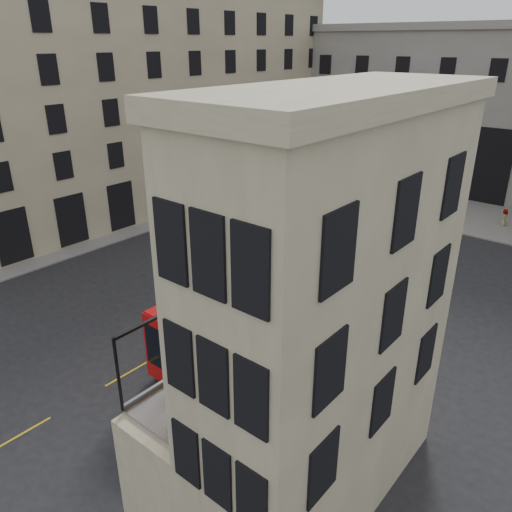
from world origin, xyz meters
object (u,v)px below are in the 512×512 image
Objects in this scene: car_a at (293,222)px; cafe_chair_c at (284,348)px; traffic_light_near at (282,264)px; street_lamp_b at (371,185)px; bicycle at (290,264)px; pedestrian_b at (355,188)px; bus_near at (231,312)px; car_b at (374,248)px; street_lamp_a at (185,200)px; cafe_table_far at (269,316)px; cyclist at (276,250)px; cafe_table_near at (187,367)px; cafe_table_mid at (237,340)px; pedestrian_a at (251,188)px; traffic_light_far at (267,182)px; cafe_chair_b at (265,362)px; pedestrian_e at (220,196)px; cafe_chair_d at (328,322)px; bus_far at (327,193)px; pedestrian_d at (504,218)px; pedestrian_c at (366,203)px; car_c at (216,205)px; cafe_chair_a at (226,399)px.

cafe_chair_c is at bearing -59.84° from car_a.
traffic_light_near is 0.71× the size of street_lamp_b.
bicycle is 22.01m from pedestrian_b.
bus_near is 17.00m from car_b.
cafe_table_far reaches higher than street_lamp_a.
cafe_table_far is at bearing -70.02° from street_lamp_b.
cyclist is 2.29× the size of cafe_chair_c.
bus_near is 13.18× the size of cafe_table_near.
cafe_table_mid is at bearing -60.99° from traffic_light_near.
traffic_light_far is at bearing -6.86° from pedestrian_a.
bus_near is at bearing 141.51° from cafe_chair_b.
cafe_chair_d is (26.45, -20.82, 4.06)m from pedestrian_e.
bicycle is at bearing 108.80° from bus_near.
bus_far is 29.71m from cafe_chair_c.
street_lamp_a is at bearing -162.03° from car_b.
car_b is 6.88× the size of cafe_table_mid.
bicycle is at bearing 114.93° from cafe_table_near.
bus_far is 16.76m from pedestrian_d.
traffic_light_far reaches higher than cyclist.
cafe_chair_b is at bearing -9.39° from cafe_table_mid.
cafe_table_mid reaches higher than traffic_light_far.
traffic_light_near is at bearing -68.28° from bus_far.
cafe_chair_c reaches higher than cafe_chair_d.
pedestrian_c reaches higher than pedestrian_b.
pedestrian_d is 36.92m from cafe_chair_b.
cafe_table_far reaches higher than cafe_table_near.
bus_near is 24.38m from car_c.
pedestrian_e reaches higher than bicycle.
car_a reaches higher than bicycle.
pedestrian_e is 1.91× the size of cafe_chair_c.
cafe_table_far reaches higher than traffic_light_far.
street_lamp_b is 0.42× the size of bus_far.
car_c is 16.60m from pedestrian_b.
cafe_table_mid is 0.72× the size of cafe_chair_a.
car_c is at bearing 76.77° from bicycle.
cafe_table_near reaches higher than cyclist.
cafe_chair_a is at bearing -67.50° from cafe_table_far.
street_lamp_a is at bearing 144.03° from bus_near.
cafe_chair_a is 6.62m from cafe_chair_d.
pedestrian_b is at bearing 54.34° from pedestrian_d.
cafe_chair_c is at bearing -95.64° from cafe_chair_d.
traffic_light_far is 6.33m from car_c.
cafe_table_near is at bearing 156.79° from car_c.
pedestrian_a is at bearing 145.51° from car_a.
pedestrian_c is at bearing 102.57° from traffic_light_near.
cafe_table_mid reaches higher than bicycle.
cafe_table_mid is (0.13, 2.63, -0.07)m from cafe_table_near.
car_c is at bearing 132.32° from cafe_table_near.
bus_far is 16.28× the size of cafe_table_near.
car_a is 9.03m from bicycle.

